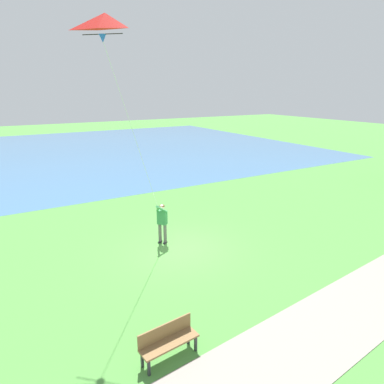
{
  "coord_description": "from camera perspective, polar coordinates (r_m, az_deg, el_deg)",
  "views": [
    {
      "loc": [
        11.41,
        -6.15,
        6.33
      ],
      "look_at": [
        -0.46,
        0.81,
        2.22
      ],
      "focal_mm": 32.08,
      "sensor_mm": 36.0,
      "label": 1
    }
  ],
  "objects": [
    {
      "name": "park_bench_near_walkway",
      "position": [
        9.09,
        -4.03,
        -23.21
      ],
      "size": [
        0.59,
        1.54,
        0.88
      ],
      "color": "olive",
      "rests_on": "ground"
    },
    {
      "name": "walkway_path",
      "position": [
        11.52,
        23.92,
        -18.24
      ],
      "size": [
        5.59,
        32.08,
        0.02
      ],
      "primitive_type": "cube",
      "rotation": [
        0.0,
        0.0,
        0.1
      ],
      "color": "gray",
      "rests_on": "ground"
    },
    {
      "name": "person_kite_flyer",
      "position": [
        14.58,
        -5.01,
        -4.67
      ],
      "size": [
        0.57,
        0.61,
        1.83
      ],
      "color": "#232328",
      "rests_on": "ground"
    },
    {
      "name": "ground_plane",
      "position": [
        14.43,
        -1.87,
        -9.39
      ],
      "size": [
        120.0,
        120.0,
        0.0
      ],
      "primitive_type": "plane",
      "color": "#4C8E3D"
    },
    {
      "name": "lake_water",
      "position": [
        39.37,
        -15.14,
        6.81
      ],
      "size": [
        36.0,
        44.0,
        0.01
      ],
      "primitive_type": "cube",
      "color": "teal",
      "rests_on": "ground"
    },
    {
      "name": "flying_kite",
      "position": [
        10.81,
        -14.15,
        24.55
      ],
      "size": [
        2.47,
        2.91,
        6.55
      ],
      "color": "red"
    }
  ]
}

